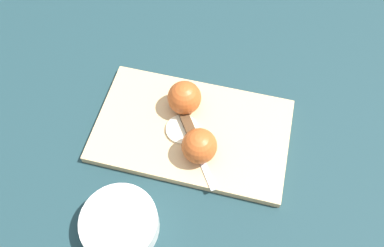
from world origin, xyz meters
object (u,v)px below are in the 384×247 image
at_px(knife, 189,130).
at_px(bowl, 120,223).
at_px(apple_half_right, 199,146).
at_px(apple_half_left, 184,98).

distance_m(knife, bowl, 0.23).
relative_size(knife, bowl, 1.11).
bearing_deg(apple_half_right, knife, 143.72).
bearing_deg(apple_half_right, apple_half_left, 137.68).
bearing_deg(apple_half_left, bowl, -43.12).
bearing_deg(bowl, knife, 74.86).
relative_size(apple_half_right, bowl, 0.50).
bearing_deg(apple_half_left, knife, -9.03).
height_order(apple_half_left, knife, apple_half_left).
xyz_separation_m(apple_half_left, knife, (0.03, -0.05, -0.03)).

